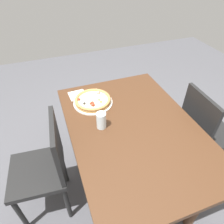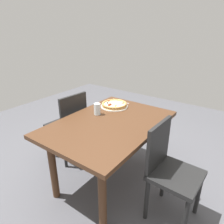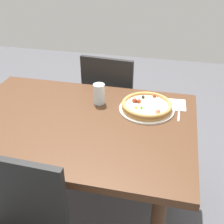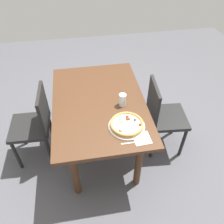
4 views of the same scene
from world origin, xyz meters
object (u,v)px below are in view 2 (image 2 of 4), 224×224
object	(u,v)px
pizza	(114,104)
fork	(122,102)
dining_table	(109,131)
drinking_glass	(97,109)
plate	(114,106)
chair_far	(69,124)
napkin	(115,101)
chair_near	(169,168)

from	to	relation	value
pizza	fork	size ratio (longest dim) A/B	1.79
dining_table	drinking_glass	xyz separation A→B (m)	(0.08, 0.22, 0.16)
dining_table	plate	distance (m)	0.43
chair_far	pizza	world-z (taller)	chair_far
chair_far	plate	xyz separation A→B (m)	(0.32, -0.47, 0.24)
dining_table	napkin	xyz separation A→B (m)	(0.52, 0.30, 0.10)
chair_near	dining_table	bearing A→B (deg)	-91.46
plate	napkin	world-z (taller)	plate
chair_far	pizza	size ratio (longest dim) A/B	3.04
dining_table	plate	size ratio (longest dim) A/B	4.07
dining_table	napkin	world-z (taller)	napkin
chair_far	fork	distance (m)	0.72
chair_near	plate	size ratio (longest dim) A/B	2.78
chair_near	chair_far	xyz separation A→B (m)	(0.09, 1.34, 0.00)
pizza	napkin	size ratio (longest dim) A/B	2.11
plate	drinking_glass	distance (m)	0.30
dining_table	drinking_glass	bearing A→B (deg)	70.49
chair_near	drinking_glass	xyz separation A→B (m)	(0.12, 0.89, 0.30)
fork	napkin	xyz separation A→B (m)	(-0.03, 0.09, -0.00)
dining_table	fork	bearing A→B (deg)	20.75
dining_table	napkin	bearing A→B (deg)	29.69
pizza	chair_far	bearing A→B (deg)	124.09
dining_table	drinking_glass	world-z (taller)	drinking_glass
fork	napkin	world-z (taller)	fork
chair_near	fork	xyz separation A→B (m)	(0.60, 0.88, 0.24)
drinking_glass	pizza	bearing A→B (deg)	-3.72
dining_table	chair_near	xyz separation A→B (m)	(-0.04, -0.67, -0.13)
pizza	fork	distance (m)	0.19
chair_far	fork	bearing A→B (deg)	-37.42
fork	plate	bearing A→B (deg)	92.98
dining_table	pizza	bearing A→B (deg)	28.50
pizza	drinking_glass	xyz separation A→B (m)	(-0.29, 0.02, 0.03)
chair_far	dining_table	bearing A→B (deg)	-89.71
napkin	pizza	bearing A→B (deg)	-147.56
chair_near	fork	world-z (taller)	chair_near
napkin	fork	bearing A→B (deg)	-69.78
pizza	napkin	world-z (taller)	pizza
chair_near	plate	bearing A→B (deg)	-113.29
chair_near	pizza	xyz separation A→B (m)	(0.41, 0.87, 0.27)
fork	drinking_glass	xyz separation A→B (m)	(-0.48, 0.01, 0.06)
fork	drinking_glass	bearing A→B (deg)	88.78
fork	napkin	size ratio (longest dim) A/B	1.18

